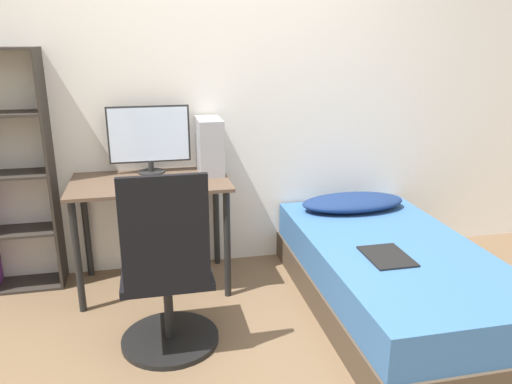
{
  "coord_description": "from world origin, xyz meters",
  "views": [
    {
      "loc": [
        -0.42,
        -2.0,
        1.64
      ],
      "look_at": [
        0.18,
        0.79,
        0.75
      ],
      "focal_mm": 35.0,
      "sensor_mm": 36.0,
      "label": 1
    }
  ],
  "objects_px": {
    "office_chair": "(168,285)",
    "keyboard": "(152,184)",
    "bed": "(393,277)",
    "monitor": "(149,137)",
    "pc_tower": "(210,146)"
  },
  "relations": [
    {
      "from": "keyboard",
      "to": "office_chair",
      "type": "bearing_deg",
      "value": -86.11
    },
    {
      "from": "monitor",
      "to": "bed",
      "type": "bearing_deg",
      "value": -30.16
    },
    {
      "from": "office_chair",
      "to": "keyboard",
      "type": "relative_size",
      "value": 2.76
    },
    {
      "from": "monitor",
      "to": "pc_tower",
      "type": "bearing_deg",
      "value": -11.13
    },
    {
      "from": "keyboard",
      "to": "pc_tower",
      "type": "distance_m",
      "value": 0.5
    },
    {
      "from": "office_chair",
      "to": "bed",
      "type": "distance_m",
      "value": 1.4
    },
    {
      "from": "keyboard",
      "to": "pc_tower",
      "type": "relative_size",
      "value": 1.0
    },
    {
      "from": "pc_tower",
      "to": "keyboard",
      "type": "bearing_deg",
      "value": -148.07
    },
    {
      "from": "office_chair",
      "to": "monitor",
      "type": "xyz_separation_m",
      "value": [
        -0.05,
        0.97,
        0.61
      ]
    },
    {
      "from": "monitor",
      "to": "keyboard",
      "type": "relative_size",
      "value": 1.46
    },
    {
      "from": "bed",
      "to": "keyboard",
      "type": "bearing_deg",
      "value": 160.49
    },
    {
      "from": "bed",
      "to": "office_chair",
      "type": "bearing_deg",
      "value": -173.99
    },
    {
      "from": "bed",
      "to": "pc_tower",
      "type": "xyz_separation_m",
      "value": [
        -1.03,
        0.75,
        0.72
      ]
    },
    {
      "from": "pc_tower",
      "to": "office_chair",
      "type": "bearing_deg",
      "value": -111.36
    },
    {
      "from": "bed",
      "to": "monitor",
      "type": "height_order",
      "value": "monitor"
    }
  ]
}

